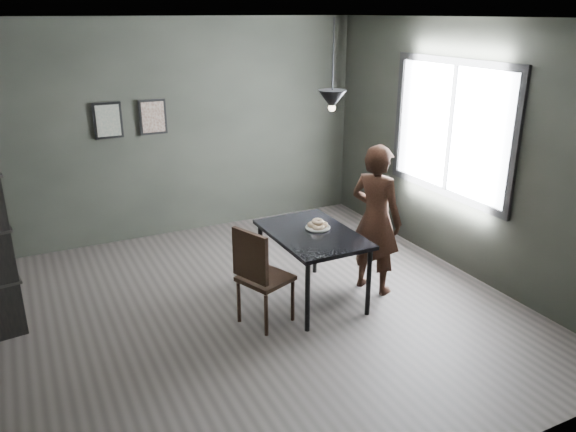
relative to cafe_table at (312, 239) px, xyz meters
name	(u,v)px	position (x,y,z in m)	size (l,w,h in m)	color
ground	(259,311)	(-0.60, 0.00, -0.67)	(5.00, 5.00, 0.00)	#322D2B
back_wall	(180,130)	(-0.60, 2.50, 0.73)	(5.00, 0.10, 2.80)	black
ceiling	(253,18)	(-0.60, 0.00, 2.13)	(5.00, 5.00, 0.02)	silver
window_assembly	(450,129)	(1.87, 0.20, 0.93)	(0.04, 1.96, 1.56)	white
cafe_table	(312,239)	(0.00, 0.00, 0.00)	(0.80, 1.20, 0.75)	black
white_plate	(318,228)	(0.10, 0.06, 0.08)	(0.23, 0.23, 0.01)	white
donut_pile	(318,225)	(0.10, 0.06, 0.12)	(0.21, 0.21, 0.10)	beige
woman	(376,220)	(0.70, -0.10, 0.13)	(0.59, 0.39, 1.61)	black
wood_chair	(259,271)	(-0.70, -0.24, -0.11)	(0.56, 0.56, 0.99)	black
pendant_lamp	(332,99)	(0.25, 0.10, 1.38)	(0.28, 0.28, 0.86)	black
framed_print_left	(108,120)	(-1.50, 2.47, 0.93)	(0.34, 0.04, 0.44)	black
framed_print_right	(153,117)	(-0.95, 2.47, 0.93)	(0.34, 0.04, 0.44)	black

